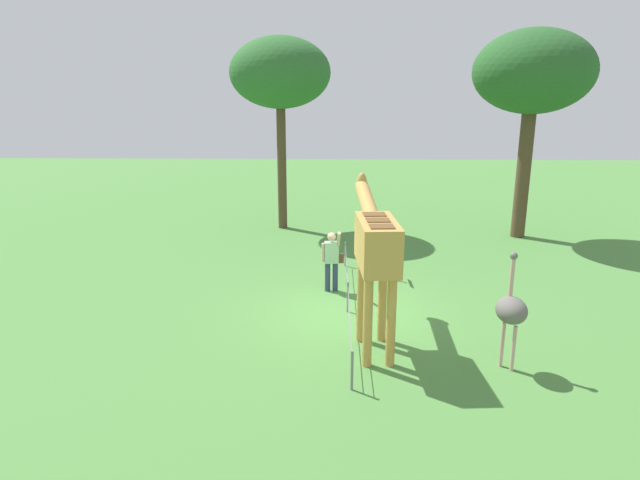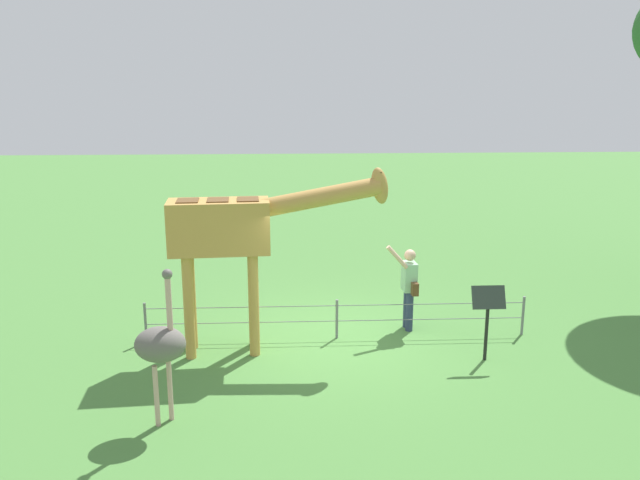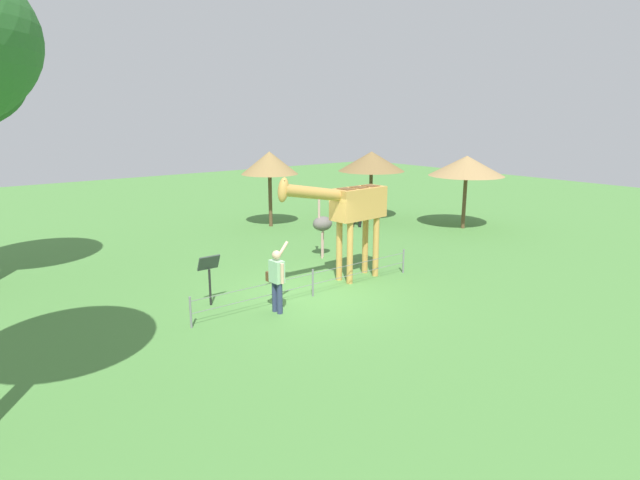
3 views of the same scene
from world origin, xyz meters
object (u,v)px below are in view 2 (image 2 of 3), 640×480
object	(u,v)px
ostrich	(161,345)
info_sign	(488,308)
giraffe	(238,233)
visitor	(409,284)

from	to	relation	value
ostrich	info_sign	size ratio (longest dim) A/B	1.70
info_sign	giraffe	bearing A→B (deg)	171.66
visitor	info_sign	distance (m)	1.83
visitor	info_sign	size ratio (longest dim) A/B	1.30
giraffe	info_sign	world-z (taller)	giraffe
giraffe	ostrich	world-z (taller)	giraffe
ostrich	info_sign	world-z (taller)	ostrich
giraffe	visitor	bearing A→B (deg)	15.36
giraffe	visitor	world-z (taller)	giraffe
visitor	info_sign	bearing A→B (deg)	-53.91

